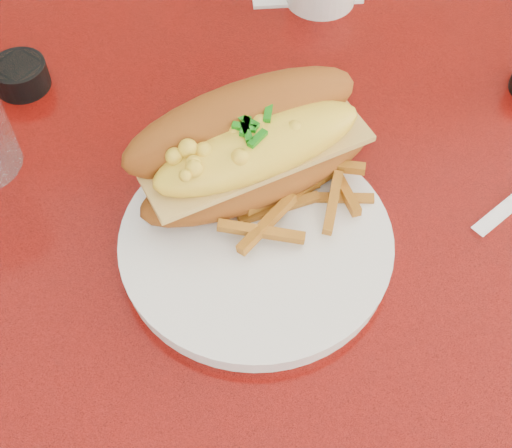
{
  "coord_description": "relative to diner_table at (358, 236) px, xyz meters",
  "views": [
    {
      "loc": [
        -0.2,
        -0.47,
        1.32
      ],
      "look_at": [
        -0.14,
        -0.11,
        0.81
      ],
      "focal_mm": 50.0,
      "sensor_mm": 36.0,
      "label": 1
    }
  ],
  "objects": [
    {
      "name": "ground",
      "position": [
        0.0,
        0.0,
        -0.61
      ],
      "size": [
        8.0,
        8.0,
        0.0
      ],
      "primitive_type": "plane",
      "color": "beige",
      "rests_on": "ground"
    },
    {
      "name": "diner_table",
      "position": [
        0.0,
        0.0,
        0.0
      ],
      "size": [
        1.23,
        0.83,
        0.77
      ],
      "color": "red",
      "rests_on": "ground"
    },
    {
      "name": "booth_bench_far",
      "position": [
        0.0,
        0.81,
        -0.32
      ],
      "size": [
        1.2,
        0.51,
        0.9
      ],
      "color": "maroon",
      "rests_on": "ground"
    },
    {
      "name": "dinner_plate",
      "position": [
        -0.14,
        -0.11,
        0.17
      ],
      "size": [
        0.31,
        0.31,
        0.02
      ],
      "rotation": [
        0.0,
        0.0,
        -0.3
      ],
      "color": "white",
      "rests_on": "diner_table"
    },
    {
      "name": "mac_hoagie",
      "position": [
        -0.13,
        -0.03,
        0.22
      ],
      "size": [
        0.26,
        0.18,
        0.1
      ],
      "rotation": [
        0.0,
        0.0,
        0.32
      ],
      "color": "#8E4A16",
      "rests_on": "dinner_plate"
    },
    {
      "name": "fries_pile",
      "position": [
        -0.11,
        -0.06,
        0.2
      ],
      "size": [
        0.15,
        0.14,
        0.04
      ],
      "primitive_type": null,
      "rotation": [
        0.0,
        0.0,
        0.33
      ],
      "color": "#BC7720",
      "rests_on": "dinner_plate"
    },
    {
      "name": "fork",
      "position": [
        -0.08,
        -0.08,
        0.18
      ],
      "size": [
        0.04,
        0.15,
        0.0
      ],
      "rotation": [
        0.0,
        0.0,
        1.73
      ],
      "color": "silver",
      "rests_on": "dinner_plate"
    },
    {
      "name": "sauce_cup_left",
      "position": [
        -0.36,
        0.15,
        0.18
      ],
      "size": [
        0.08,
        0.08,
        0.03
      ],
      "rotation": [
        0.0,
        0.0,
        0.38
      ],
      "color": "black",
      "rests_on": "diner_table"
    }
  ]
}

